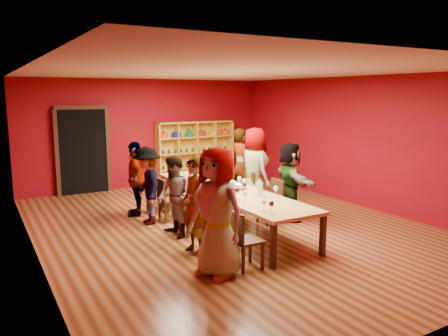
{
  "coord_description": "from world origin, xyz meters",
  "views": [
    {
      "loc": [
        -4.23,
        -7.2,
        2.58
      ],
      "look_at": [
        -0.02,
        0.13,
        1.15
      ],
      "focal_mm": 35.0,
      "sensor_mm": 36.0,
      "label": 1
    }
  ],
  "objects": [
    {
      "name": "wine_glass_12",
      "position": [
        -0.29,
        -0.81,
        0.9
      ],
      "size": [
        0.09,
        0.09,
        0.21
      ],
      "color": "silver",
      "rests_on": "tasting_table"
    },
    {
      "name": "wine_bottle",
      "position": [
        0.04,
        1.79,
        0.87
      ],
      "size": [
        0.09,
        0.09,
        0.31
      ],
      "color": "#163C1B",
      "rests_on": "tasting_table"
    },
    {
      "name": "tasting_table",
      "position": [
        0.0,
        0.0,
        0.7
      ],
      "size": [
        1.1,
        4.5,
        0.75
      ],
      "color": "tan",
      "rests_on": "ground"
    },
    {
      "name": "doorway",
      "position": [
        -1.8,
        4.43,
        1.12
      ],
      "size": [
        1.4,
        0.17,
        2.3
      ],
      "color": "black",
      "rests_on": "ground"
    },
    {
      "name": "wine_glass_10",
      "position": [
        0.29,
        0.87,
        0.88
      ],
      "size": [
        0.07,
        0.07,
        0.19
      ],
      "color": "silver",
      "rests_on": "tasting_table"
    },
    {
      "name": "wine_glass_3",
      "position": [
        0.28,
        1.72,
        0.9
      ],
      "size": [
        0.08,
        0.08,
        0.2
      ],
      "color": "silver",
      "rests_on": "tasting_table"
    },
    {
      "name": "wine_glass_16",
      "position": [
        -0.32,
        -1.87,
        0.9
      ],
      "size": [
        0.08,
        0.08,
        0.2
      ],
      "color": "silver",
      "rests_on": "tasting_table"
    },
    {
      "name": "wine_glass_1",
      "position": [
        -0.28,
        1.86,
        0.91
      ],
      "size": [
        0.09,
        0.09,
        0.22
      ],
      "color": "silver",
      "rests_on": "tasting_table"
    },
    {
      "name": "person_left_0",
      "position": [
        -1.34,
        -1.97,
        0.94
      ],
      "size": [
        0.79,
        1.03,
        1.87
      ],
      "primitive_type": "imported",
      "rotation": [
        0.0,
        0.0,
        -1.21
      ],
      "color": "#536EAC",
      "rests_on": "ground"
    },
    {
      "name": "wine_glass_5",
      "position": [
        -0.36,
        0.97,
        0.89
      ],
      "size": [
        0.08,
        0.08,
        0.19
      ],
      "color": "silver",
      "rests_on": "tasting_table"
    },
    {
      "name": "chair_person_left_3",
      "position": [
        -0.91,
        0.95,
        0.5
      ],
      "size": [
        0.42,
        0.42,
        0.89
      ],
      "color": "black",
      "rests_on": "ground"
    },
    {
      "name": "person_left_2",
      "position": [
        -1.17,
        -0.08,
        0.75
      ],
      "size": [
        0.43,
        0.74,
        1.5
      ],
      "primitive_type": "imported",
      "rotation": [
        0.0,
        0.0,
        -1.53
      ],
      "color": "#494A4E",
      "rests_on": "ground"
    },
    {
      "name": "person_right_3",
      "position": [
        1.15,
        0.79,
        0.93
      ],
      "size": [
        0.55,
        0.94,
        1.86
      ],
      "primitive_type": "imported",
      "rotation": [
        0.0,
        0.0,
        1.51
      ],
      "color": "#C7868A",
      "rests_on": "ground"
    },
    {
      "name": "person_right_4",
      "position": [
        1.34,
        1.67,
        0.89
      ],
      "size": [
        0.5,
        0.67,
        1.77
      ],
      "primitive_type": "imported",
      "rotation": [
        0.0,
        0.0,
        1.52
      ],
      "color": "#131B36",
      "rests_on": "ground"
    },
    {
      "name": "wine_glass_4",
      "position": [
        -0.31,
        1.71,
        0.89
      ],
      "size": [
        0.08,
        0.08,
        0.19
      ],
      "color": "silver",
      "rests_on": "tasting_table"
    },
    {
      "name": "wine_glass_0",
      "position": [
        -0.01,
        -0.5,
        0.88
      ],
      "size": [
        0.07,
        0.07,
        0.18
      ],
      "color": "silver",
      "rests_on": "tasting_table"
    },
    {
      "name": "wine_glass_15",
      "position": [
        0.31,
        1.95,
        0.88
      ],
      "size": [
        0.07,
        0.07,
        0.18
      ],
      "color": "silver",
      "rests_on": "tasting_table"
    },
    {
      "name": "chair_person_right_4",
      "position": [
        0.91,
        1.67,
        0.5
      ],
      "size": [
        0.42,
        0.42,
        0.89
      ],
      "color": "black",
      "rests_on": "ground"
    },
    {
      "name": "person_right_2",
      "position": [
        1.34,
        -0.24,
        0.81
      ],
      "size": [
        0.8,
        1.56,
        1.62
      ],
      "primitive_type": "imported",
      "rotation": [
        0.0,
        0.0,
        1.31
      ],
      "color": "#5C8DBD",
      "rests_on": "ground"
    },
    {
      "name": "chair_person_left_1",
      "position": [
        -0.91,
        -0.99,
        0.5
      ],
      "size": [
        0.42,
        0.42,
        0.89
      ],
      "color": "black",
      "rests_on": "ground"
    },
    {
      "name": "person_left_4",
      "position": [
        -1.31,
        1.67,
        0.8
      ],
      "size": [
        0.73,
        1.03,
        1.6
      ],
      "primitive_type": "imported",
      "rotation": [
        0.0,
        0.0,
        -1.93
      ],
      "color": "#47474C",
      "rests_on": "ground"
    },
    {
      "name": "wine_glass_11",
      "position": [
        0.29,
        0.04,
        0.91
      ],
      "size": [
        0.09,
        0.09,
        0.22
      ],
      "color": "silver",
      "rests_on": "tasting_table"
    },
    {
      "name": "person_left_3",
      "position": [
        -1.31,
        0.95,
        0.78
      ],
      "size": [
        0.54,
        1.05,
        1.56
      ],
      "primitive_type": "imported",
      "rotation": [
        0.0,
        0.0,
        -1.7
      ],
      "color": "#5886B6",
      "rests_on": "ground"
    },
    {
      "name": "carafe_b",
      "position": [
        0.21,
        -0.79,
        0.88
      ],
      "size": [
        0.14,
        0.14,
        0.29
      ],
      "color": "silver",
      "rests_on": "tasting_table"
    },
    {
      "name": "wine_glass_2",
      "position": [
        -0.31,
        -1.66,
        0.88
      ],
      "size": [
        0.07,
        0.07,
        0.18
      ],
      "color": "silver",
      "rests_on": "tasting_table"
    },
    {
      "name": "chair_person_left_2",
      "position": [
        -0.91,
        -0.08,
        0.5
      ],
      "size": [
        0.42,
        0.42,
        0.89
      ],
      "color": "black",
      "rests_on": "ground"
    },
    {
      "name": "wine_glass_13",
      "position": [
        0.32,
        -0.08,
        0.89
      ],
      "size": [
        0.08,
        0.08,
        0.19
      ],
      "color": "silver",
      "rests_on": "tasting_table"
    },
    {
      "name": "chair_person_left_0",
      "position": [
        -0.91,
        -1.97,
        0.5
      ],
      "size": [
        0.42,
        0.42,
        0.89
      ],
      "color": "black",
      "rests_on": "ground"
    },
    {
      "name": "wine_glass_7",
      "position": [
        0.11,
        0.38,
        0.89
      ],
      "size": [
        0.08,
        0.08,
        0.19
      ],
      "color": "silver",
      "rests_on": "tasting_table"
    },
    {
      "name": "wine_glass_9",
      "position": [
        -0.37,
        0.77,
        0.91
      ],
      "size": [
        0.09,
        0.09,
        0.22
      ],
      "color": "silver",
      "rests_on": "tasting_table"
    },
    {
      "name": "shelving_unit",
      "position": [
        1.4,
        4.32,
        0.98
      ],
      "size": [
        2.4,
        0.4,
        1.8
      ],
      "color": "gold",
      "rests_on": "ground"
    },
    {
      "name": "chair_person_right_3",
      "position": [
        0.91,
        0.79,
        0.5
      ],
      "size": [
        0.42,
        0.42,
        0.89
      ],
      "color": "black",
      "rests_on": "ground"
    },
    {
      "name": "wine_glass_14",
      "position": [
        0.37,
        -1.06,
        0.91
      ],
      "size": [
        0.09,
        0.09,
        0.22
      ],
      "color": "silver",
      "rests_on": "tasting_table"
    },
    {
      "name": "wine_glass_8",
      "position": [
        -0.31,
        -0.01,
        0.88
      ],
      "size": [
        0.07,
        0.07,
        0.18
      ],
      "color": "silver",
      "rests_on": "tasting_table"
    },
    {
      "name": "chair_person_left_4",
      "position": [
        -0.91,
        1.67,
        0.5
      ],
      "size": [
        0.42,
        0.42,
        0.89
      ],
      "color": "black",
      "rests_on": "ground"
    },
    {
      "name": "carafe_a",
      "position": [
        -0.09,
        0.48,
        0.88
      ],
      "size": [
        0.13,
        0.13,
        0.29
      ],
      "color": "silver",
      "rests_on": "tasting_table"
    },
    {
      "name": "wine_glass_6",
      "position": [
        -0.28,
        -1.05,
        0.9
      ],
      "size": [
        0.08,
        0.08,
        0.2
      ],
      "color": "silver",
      "rests_on": "tasting_table"
    },
    {
      "name": "wine_glass_17",
      "position": [
        -0.37,
        0.02,
        0.89
      ],
      "size": [
        0.08,
        0.08,
        0.19
      ],
      "color": "silver",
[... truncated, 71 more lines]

